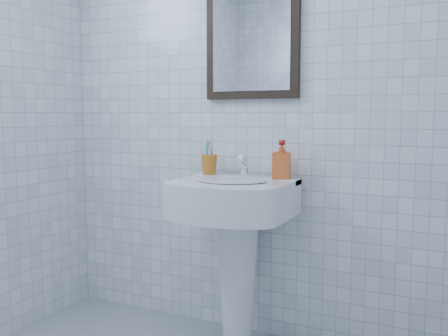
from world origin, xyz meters
The scene contains 6 objects.
wall_back centered at (0.00, 1.20, 1.25)m, with size 2.20×0.02×2.50m, color white.
washbasin centered at (0.03, 0.99, 0.58)m, with size 0.56×0.41×0.86m.
faucet centered at (0.03, 1.09, 0.89)m, with size 0.05×0.10×0.11m.
toothbrush_cup centered at (-0.17, 1.09, 0.90)m, with size 0.09×0.09×0.10m, color #C7691C, non-canonical shape.
soap_dispenser centered at (0.22, 1.10, 0.94)m, with size 0.08×0.09×0.19m, color red.
wall_mirror centered at (0.03, 1.18, 1.55)m, with size 0.50×0.04×0.62m.
Camera 1 is at (1.02, -1.20, 1.16)m, focal length 40.00 mm.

